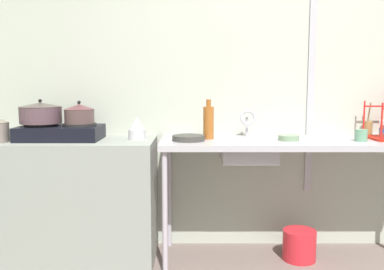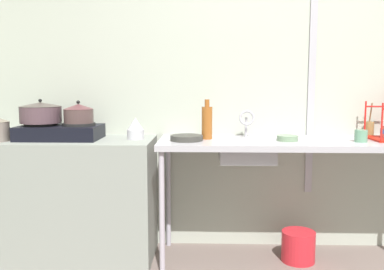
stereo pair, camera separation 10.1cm
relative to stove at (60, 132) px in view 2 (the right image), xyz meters
name	(u,v)px [view 2 (the right image)]	position (x,y,z in m)	size (l,w,h in m)	color
wall_back	(289,60)	(1.61, 0.32, 0.50)	(5.34, 0.10, 2.79)	#ADB3A3
wall_metal_strip	(313,40)	(1.77, 0.27, 0.64)	(0.05, 0.01, 2.23)	#ADAAB3
counter_concrete	(65,199)	(0.01, 0.00, -0.48)	(1.25, 0.55, 0.84)	gray
counter_sink	(291,149)	(1.58, 0.00, -0.11)	(1.80, 0.55, 0.84)	#ADAAB3
stove	(60,132)	(0.00, 0.00, 0.00)	(0.55, 0.34, 0.11)	black
pot_on_left_burner	(41,112)	(-0.13, 0.00, 0.13)	(0.28, 0.28, 0.16)	#503A42
pot_on_right_burner	(79,113)	(0.13, 0.00, 0.13)	(0.20, 0.20, 0.15)	#4E3A39
percolator	(135,129)	(0.52, 0.02, 0.02)	(0.12, 0.12, 0.15)	#BAB8C1
sink_basin	(246,151)	(1.27, -0.03, -0.12)	(0.36, 0.34, 0.14)	#ADAAB3
faucet	(247,120)	(1.29, 0.14, 0.07)	(0.11, 0.07, 0.20)	#ADAAB3
frying_pan	(187,138)	(0.87, -0.05, -0.03)	(0.22, 0.22, 0.04)	#383732
cup_by_rack	(361,136)	(2.02, -0.07, -0.01)	(0.08, 0.08, 0.08)	slate
small_bowl_on_drainboard	(287,138)	(1.55, -0.03, -0.03)	(0.14, 0.14, 0.04)	gray
bottle_by_sink	(207,122)	(1.01, 0.05, 0.06)	(0.07, 0.07, 0.27)	#995320
utensil_jar	(369,128)	(2.18, 0.22, 0.00)	(0.06, 0.08, 0.25)	olive
bucket_on_floor	(298,246)	(1.64, -0.02, -0.79)	(0.23, 0.23, 0.21)	red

